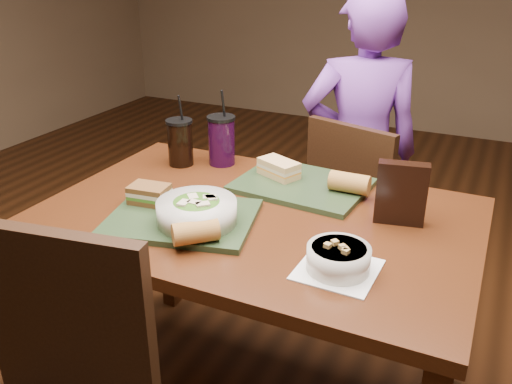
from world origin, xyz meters
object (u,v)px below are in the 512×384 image
Objects in this scene: chair_far at (352,209)px; chip_bag at (401,193)px; baguette_near at (196,232)px; cup_cola at (180,142)px; dining_table at (256,239)px; tray_far at (302,185)px; salad_bowl at (197,210)px; sandwich_far at (279,168)px; soup_bowl at (338,258)px; baguette_far at (350,183)px; cup_berry at (222,140)px; diner at (359,154)px; sandwich_near at (149,194)px; tray_near at (182,218)px.

chip_bag reaches higher than chair_far.
cup_cola reaches higher than baguette_near.
cup_cola is at bearing 149.27° from dining_table.
chip_bag reaches higher than baguette_near.
tray_far is at bearing 150.04° from chip_bag.
tray_far is at bearing -98.20° from chair_far.
salad_bowl is 1.22× the size of chip_bag.
sandwich_far is 0.52m from baguette_near.
soup_bowl is 1.55× the size of baguette_far.
tray_far is 1.50× the size of cup_berry.
diner is at bearing 102.47° from chip_bag.
chip_bag is at bearing 17.48° from sandwich_near.
baguette_near is (0.26, -0.16, 0.00)m from sandwich_near.
sandwich_far is (-0.16, -0.42, 0.31)m from chair_far.
cup_berry is at bearing 87.31° from sandwich_near.
cup_cola is 0.94× the size of cup_berry.
tray_near is 3.45× the size of baguette_near.
diner reaches higher than tray_near.
chip_bag is (0.46, 0.38, 0.04)m from baguette_near.
baguette_near is 0.63m from cup_berry.
chip_bag is (0.34, -0.12, 0.08)m from tray_far.
sandwich_near is at bearing 165.35° from tray_near.
tray_far is at bearing 76.71° from dining_table.
dining_table is at bearing -30.73° from cup_cola.
soup_bowl is at bearing -59.36° from tray_far.
baguette_near is (-0.18, -0.94, 0.31)m from chair_far.
cup_berry is (-0.26, 0.06, 0.05)m from sandwich_far.
baguette_far is at bearing 137.47° from chip_bag.
chair_far is 4.72× the size of chip_bag.
tray_far is 0.17m from baguette_far.
salad_bowl reaches higher than sandwich_far.
diner reaches higher than dining_table.
soup_bowl is 0.71× the size of cup_berry.
baguette_far is 0.69× the size of chip_bag.
sandwich_near is 0.43m from cup_berry.
baguette_near reaches higher than sandwich_far.
sandwich_far is at bearing 80.03° from salad_bowl.
cup_cola reaches higher than tray_near.
dining_table is 3.10× the size of tray_near.
tray_far is at bearing -12.46° from sandwich_far.
cup_berry is at bearing 27.98° from cup_cola.
dining_table is at bearing 147.45° from soup_bowl.
chair_far is 5.45× the size of sandwich_far.
cup_cola is at bearing 178.22° from baguette_far.
soup_bowl is at bearing -6.19° from salad_bowl.
sandwich_far reaches higher than tray_far.
cup_cola is at bearing 107.65° from sandwich_near.
diner reaches higher than sandwich_far.
baguette_far is at bearing -2.66° from tray_far.
chip_bag reaches higher than baguette_far.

